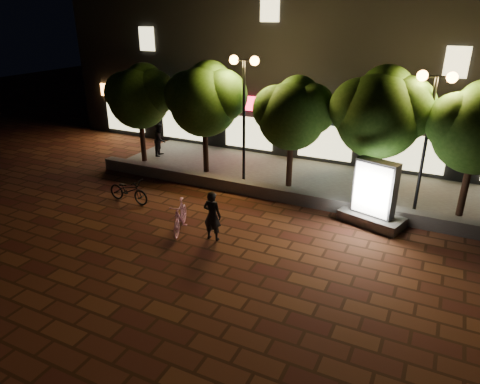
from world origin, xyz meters
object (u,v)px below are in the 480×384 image
Objects in this scene: tree_left at (206,97)px; rider at (212,216)px; tree_far_left at (140,94)px; street_lamp_left at (244,88)px; tree_mid at (294,111)px; scooter_parked at (128,190)px; pedestrian at (160,140)px; ad_kiosk at (374,199)px; tree_right at (382,110)px; scooter_pink at (180,216)px; tree_far_right at (480,125)px; street_lamp_right at (432,107)px.

tree_left is 2.91× the size of rider.
rider is (3.26, -5.36, -2.60)m from tree_left.
tree_far_left is 5.50m from street_lamp_left.
scooter_parked is (-5.10, -4.20, -2.73)m from tree_mid.
ad_kiosk is at bearing -118.26° from pedestrian.
tree_far_left is 5.60m from scooter_parked.
tree_right is at bearing 101.02° from ad_kiosk.
tree_far_right is at bearing 11.40° from scooter_pink.
pedestrian is (-5.29, 6.29, 0.37)m from scooter_pink.
tree_far_right is 12.67m from scooter_parked.
scooter_pink is 1.31m from rider.
tree_far_right is 2.90× the size of pedestrian.
tree_right is at bearing 0.00° from tree_left.
ad_kiosk is 6.61m from scooter_pink.
tree_right is 0.98× the size of street_lamp_left.
tree_far_left is 0.93× the size of street_lamp_right.
pedestrian is (-2.20, 5.19, 0.42)m from scooter_parked.
tree_left is at bearing -180.00° from tree_right.
street_lamp_right is at bearing 15.40° from scooter_pink.
tree_far_left is 8.12m from scooter_pink.
tree_right reaches higher than rider.
tree_far_right is 0.92× the size of street_lamp_left.
street_lamp_right reaches higher than tree_mid.
tree_far_left is 10.81m from tree_right.
tree_far_left is 2.62× the size of scooter_pink.
ad_kiosk is (7.68, -1.96, -2.51)m from tree_left.
street_lamp_left is at bearing -177.19° from tree_right.
tree_mid is at bearing -0.00° from tree_far_left.
tree_far_right is (6.50, 0.00, 0.15)m from tree_mid.
scooter_parked is (-4.36, 1.16, -0.36)m from rider.
scooter_parked is at bearing -140.50° from tree_mid.
street_lamp_left is (5.45, -0.26, 0.74)m from tree_far_left.
pedestrian is at bearing 166.58° from street_lamp_left.
scooter_pink is at bearing -69.42° from tree_left.
tree_far_right is (10.50, -0.00, -0.08)m from tree_left.
street_lamp_left is (-5.36, -0.26, 0.46)m from tree_right.
street_lamp_right reaches higher than tree_left.
tree_left is 0.98× the size of street_lamp_right.
street_lamp_left is at bearing 163.50° from ad_kiosk.
ad_kiosk is 1.40× the size of rider.
rider is at bearing -142.45° from ad_kiosk.
tree_far_right is at bearing 9.61° from street_lamp_right.
scooter_pink reaches higher than scooter_parked.
tree_left is at bearing 180.00° from tree_mid.
scooter_pink is at bearing -44.00° from tree_far_left.
tree_far_right is 1.66m from street_lamp_right.
street_lamp_right is (7.00, 0.00, -0.13)m from street_lamp_left.
tree_right reaches higher than tree_left.
rider is (-4.04, -5.36, -2.73)m from tree_right.
scooter_pink is (1.99, -5.31, -2.91)m from tree_left.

